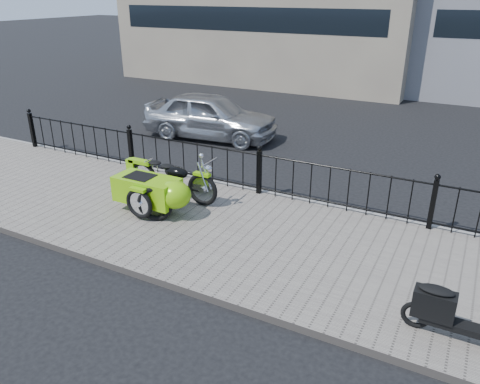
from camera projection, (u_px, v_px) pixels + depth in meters
The scene contains 8 objects.
ground at pixel (230, 222), 9.17m from camera, with size 120.00×120.00×0.00m, color black.
sidewalk at pixel (217, 230), 8.74m from camera, with size 30.00×3.80×0.12m, color slate.
curb at pixel (261, 193), 10.31m from camera, with size 30.00×0.10×0.12m, color gray.
iron_fence at pixel (259, 173), 9.99m from camera, with size 14.11×0.11×1.08m.
motorcycle_sidecar at pixel (159, 188), 9.19m from camera, with size 2.28×1.48×0.98m.
scooter at pixel (453, 313), 5.82m from camera, with size 1.41×0.41×0.96m.
spare_tire at pixel (155, 204), 8.82m from camera, with size 0.70×0.70×0.10m, color black.
sedan_car at pixel (210, 116), 14.08m from camera, with size 1.63×4.05×1.38m, color silver.
Camera 1 is at (4.00, -7.14, 4.19)m, focal length 35.00 mm.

